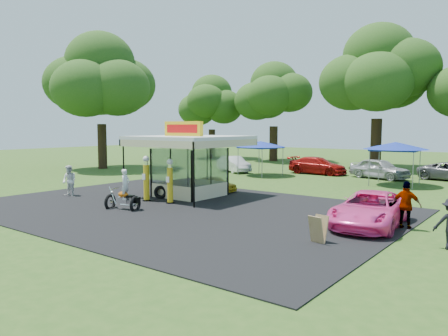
{
  "coord_description": "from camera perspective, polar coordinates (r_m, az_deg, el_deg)",
  "views": [
    {
      "loc": [
        14.2,
        -13.0,
        3.89
      ],
      "look_at": [
        1.16,
        4.0,
        1.86
      ],
      "focal_mm": 35.0,
      "sensor_mm": 36.0,
      "label": 1
    }
  ],
  "objects": [
    {
      "name": "spectator_west",
      "position": [
        25.87,
        -19.54,
        -1.59
      ],
      "size": [
        0.93,
        0.77,
        1.74
      ],
      "primitive_type": "imported",
      "rotation": [
        0.0,
        0.0,
        0.14
      ],
      "color": "white",
      "rests_on": "ground"
    },
    {
      "name": "bg_car_b",
      "position": [
        36.64,
        12.12,
        0.31
      ],
      "size": [
        4.87,
        2.04,
        1.4
      ],
      "primitive_type": "imported",
      "rotation": [
        0.0,
        0.0,
        1.56
      ],
      "color": "#9E0F0C",
      "rests_on": "ground"
    },
    {
      "name": "oak_near",
      "position": [
        42.2,
        -15.81,
        10.34
      ],
      "size": [
        10.61,
        10.61,
        12.22
      ],
      "color": "black",
      "rests_on": "ground"
    },
    {
      "name": "kiosk_car",
      "position": [
        26.12,
        -1.24,
        -2.08
      ],
      "size": [
        2.82,
        1.13,
        0.96
      ],
      "primitive_type": "imported",
      "rotation": [
        0.0,
        0.0,
        1.57
      ],
      "color": "gold",
      "rests_on": "ground"
    },
    {
      "name": "gas_station_kiosk",
      "position": [
        24.3,
        -4.5,
        0.43
      ],
      "size": [
        5.4,
        5.4,
        4.18
      ],
      "color": "white",
      "rests_on": "ground"
    },
    {
      "name": "oak_far_a",
      "position": [
        53.94,
        -1.6,
        8.03
      ],
      "size": [
        8.41,
        8.41,
        9.96
      ],
      "color": "black",
      "rests_on": "ground"
    },
    {
      "name": "ground",
      "position": [
        19.64,
        -9.9,
        -6.08
      ],
      "size": [
        120.0,
        120.0,
        0.0
      ],
      "primitive_type": "plane",
      "color": "#2B4E18",
      "rests_on": "ground"
    },
    {
      "name": "motorcycle",
      "position": [
        20.88,
        -12.87,
        -3.28
      ],
      "size": [
        1.77,
        1.16,
        2.01
      ],
      "rotation": [
        0.0,
        0.0,
        0.25
      ],
      "color": "black",
      "rests_on": "ground"
    },
    {
      "name": "a_frame_sign",
      "position": [
        14.98,
        12.2,
        -7.87
      ],
      "size": [
        0.56,
        0.57,
        0.94
      ],
      "rotation": [
        0.0,
        0.0,
        -0.21
      ],
      "color": "#593819",
      "rests_on": "ground"
    },
    {
      "name": "pink_sedan",
      "position": [
        17.95,
        18.57,
        -5.15
      ],
      "size": [
        2.7,
        5.12,
        1.37
      ],
      "primitive_type": "imported",
      "rotation": [
        0.0,
        0.0,
        0.09
      ],
      "color": "#FF45A4",
      "rests_on": "ground"
    },
    {
      "name": "bg_car_a",
      "position": [
        37.57,
        1.27,
        0.51
      ],
      "size": [
        4.28,
        3.15,
        1.35
      ],
      "primitive_type": "imported",
      "rotation": [
        0.0,
        0.0,
        1.09
      ],
      "color": "silver",
      "rests_on": "ground"
    },
    {
      "name": "spare_tires",
      "position": [
        23.9,
        -8.29,
        -3.12
      ],
      "size": [
        0.92,
        0.81,
        0.75
      ],
      "rotation": [
        0.0,
        0.0,
        0.5
      ],
      "color": "black",
      "rests_on": "ground"
    },
    {
      "name": "spectator_east_b",
      "position": [
        17.94,
        22.72,
        -4.53
      ],
      "size": [
        1.1,
        0.5,
        1.84
      ],
      "primitive_type": "imported",
      "rotation": [
        0.0,
        0.0,
        3.19
      ],
      "color": "gray",
      "rests_on": "ground"
    },
    {
      "name": "asphalt_apron",
      "position": [
        21.02,
        -5.87,
        -5.22
      ],
      "size": [
        20.0,
        14.0,
        0.04
      ],
      "primitive_type": "cube",
      "color": "black",
      "rests_on": "ground"
    },
    {
      "name": "oak_far_c",
      "position": [
        43.94,
        19.48,
        10.93
      ],
      "size": [
        11.14,
        11.14,
        13.13
      ],
      "color": "black",
      "rests_on": "ground"
    },
    {
      "name": "tent_west",
      "position": [
        34.85,
        4.8,
        3.09
      ],
      "size": [
        3.93,
        3.93,
        2.75
      ],
      "rotation": [
        0.0,
        0.0,
        -0.15
      ],
      "color": "gray",
      "rests_on": "ground"
    },
    {
      "name": "tent_east",
      "position": [
        30.98,
        21.51,
        2.68
      ],
      "size": [
        4.13,
        4.13,
        2.89
      ],
      "rotation": [
        0.0,
        0.0,
        0.09
      ],
      "color": "gray",
      "rests_on": "ground"
    },
    {
      "name": "gas_pump_left",
      "position": [
        23.0,
        -10.1,
        -1.52
      ],
      "size": [
        0.45,
        0.45,
        2.39
      ],
      "color": "black",
      "rests_on": "ground"
    },
    {
      "name": "bg_car_c",
      "position": [
        34.63,
        19.64,
        -0.07
      ],
      "size": [
        4.79,
        2.91,
        1.52
      ],
      "primitive_type": "imported",
      "rotation": [
        0.0,
        0.0,
        1.31
      ],
      "color": "#9E9FA2",
      "rests_on": "ground"
    },
    {
      "name": "oak_far_b",
      "position": [
        49.98,
        6.54,
        8.9
      ],
      "size": [
        9.13,
        9.13,
        10.89
      ],
      "color": "black",
      "rests_on": "ground"
    },
    {
      "name": "gas_pump_right",
      "position": [
        22.11,
        -7.06,
        -1.88
      ],
      "size": [
        0.43,
        0.43,
        2.28
      ],
      "color": "black",
      "rests_on": "ground"
    }
  ]
}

